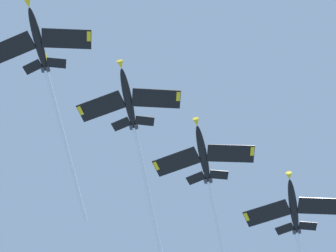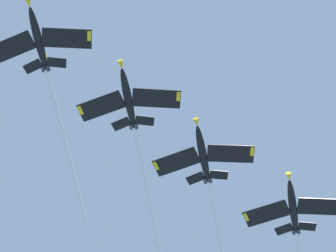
# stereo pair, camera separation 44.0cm
# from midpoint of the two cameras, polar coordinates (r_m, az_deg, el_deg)

# --- Properties ---
(jet_lead) EXTENTS (39.75, 25.38, 15.16)m
(jet_lead) POSITION_cam_midpoint_polar(r_m,az_deg,el_deg) (137.95, -9.32, 4.01)
(jet_lead) COLOR black
(jet_second) EXTENTS (41.81, 27.08, 14.76)m
(jet_second) POSITION_cam_midpoint_polar(r_m,az_deg,el_deg) (140.02, -2.40, -0.97)
(jet_second) COLOR black
(jet_third) EXTENTS (39.88, 25.14, 13.99)m
(jet_third) POSITION_cam_midpoint_polar(r_m,az_deg,el_deg) (143.46, 3.27, -4.43)
(jet_third) COLOR black
(jet_fourth) EXTENTS (37.98, 24.70, 13.16)m
(jet_fourth) POSITION_cam_midpoint_polar(r_m,az_deg,el_deg) (150.65, 10.15, -8.57)
(jet_fourth) COLOR black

